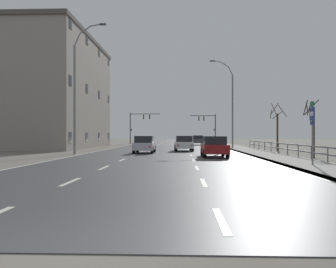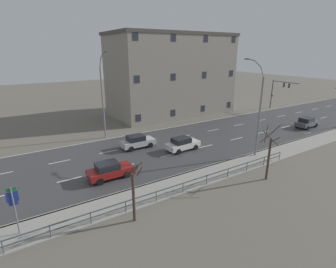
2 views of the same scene
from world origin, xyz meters
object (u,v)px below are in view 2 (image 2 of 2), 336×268
traffic_signal_left (278,89)px  car_mid_centre (110,170)px  street_lamp_midground (258,111)px  brick_building (171,74)px  street_lamp_left_bank (103,98)px  highway_sign (14,205)px  car_far_right (137,141)px  car_near_right (182,144)px  car_distant (307,122)px

traffic_signal_left → car_mid_centre: (10.47, -38.66, -3.20)m
street_lamp_midground → brick_building: brick_building is taller
street_lamp_midground → street_lamp_left_bank: bearing=-140.9°
street_lamp_midground → street_lamp_left_bank: (-14.82, -12.05, 0.34)m
car_mid_centre → brick_building: 28.24m
car_mid_centre → highway_sign: bearing=-60.9°
car_far_right → brick_building: brick_building is taller
street_lamp_midground → car_far_right: size_ratio=2.56×
street_lamp_left_bank → car_near_right: street_lamp_left_bank is taller
street_lamp_midground → car_near_right: street_lamp_midground is taller
street_lamp_midground → highway_sign: street_lamp_midground is taller
street_lamp_midground → traffic_signal_left: (-13.88, 22.99, -1.11)m
traffic_signal_left → brick_building: 21.61m
highway_sign → traffic_signal_left: 48.68m
street_lamp_left_bank → car_mid_centre: (11.42, -3.62, -4.66)m
highway_sign → car_distant: 39.34m
highway_sign → brick_building: 36.44m
traffic_signal_left → highway_sign: bearing=-72.2°
traffic_signal_left → car_near_right: traffic_signal_left is taller
traffic_signal_left → car_far_right: bearing=-81.9°
street_lamp_midground → car_mid_centre: street_lamp_midground is taller
street_lamp_left_bank → highway_sign: (15.80, -11.28, -3.27)m
street_lamp_midground → traffic_signal_left: size_ratio=1.83×
street_lamp_midground → brick_building: 23.38m
street_lamp_left_bank → car_far_right: street_lamp_left_bank is taller
highway_sign → street_lamp_midground: bearing=92.4°
street_lamp_midground → car_far_right: 14.29m
car_far_right → car_distant: same height
car_distant → car_near_right: (-2.36, -21.66, 0.00)m
car_far_right → car_mid_centre: 8.08m
car_near_right → car_mid_centre: bearing=-80.2°
car_distant → car_far_right: bearing=-106.4°
car_mid_centre → car_far_right: bearing=135.2°
traffic_signal_left → car_far_right: (4.68, -33.04, -3.20)m
car_near_right → highway_sign: bearing=-72.2°
traffic_signal_left → car_far_right: size_ratio=1.40×
brick_building → car_far_right: bearing=-44.8°
street_lamp_midground → car_near_right: size_ratio=2.51×
highway_sign → car_mid_centre: (-4.39, 7.66, -1.39)m
car_far_right → highway_sign: bearing=-52.4°
street_lamp_left_bank → car_distant: bearing=67.4°
highway_sign → car_far_right: bearing=127.5°
brick_building → car_near_right: bearing=-28.8°
car_mid_centre → traffic_signal_left: bearing=104.5°
highway_sign → car_far_right: highway_sign is taller
car_far_right → brick_building: (-13.80, 13.71, 6.33)m
street_lamp_midground → traffic_signal_left: 26.88m
highway_sign → brick_building: (-23.99, 26.99, 4.93)m
street_lamp_midground → car_distant: 16.66m
street_lamp_left_bank → car_near_right: (9.20, 6.15, -4.66)m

